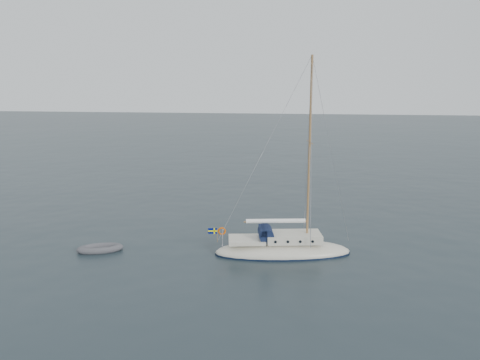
# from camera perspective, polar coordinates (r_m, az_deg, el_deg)

# --- Properties ---
(ground) EXTENTS (300.00, 300.00, 0.00)m
(ground) POSITION_cam_1_polar(r_m,az_deg,el_deg) (26.43, 4.21, -10.28)
(ground) COLOR black
(ground) RESTS_ON ground
(sailboat) EXTENTS (8.40, 2.52, 11.96)m
(sailboat) POSITION_cam_1_polar(r_m,az_deg,el_deg) (27.78, 5.26, -7.22)
(sailboat) COLOR beige
(sailboat) RESTS_ON ground
(dinghy) EXTENTS (2.72, 1.23, 0.39)m
(dinghy) POSITION_cam_1_polar(r_m,az_deg,el_deg) (29.58, -16.70, -8.00)
(dinghy) COLOR #4C4C51
(dinghy) RESTS_ON ground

